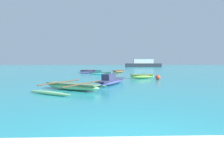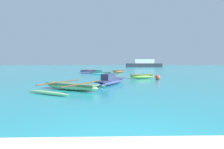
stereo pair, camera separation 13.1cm
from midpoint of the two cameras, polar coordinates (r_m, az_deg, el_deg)
The scene contains 8 objects.
moored_boat_0 at distance 28.87m, azimuth -7.80°, elevation 1.04°, with size 3.17×3.87×0.54m.
moored_boat_1 at distance 18.64m, azimuth 9.62°, elevation -0.54°, with size 2.84×1.37×0.46m.
moored_boat_2 at distance 25.96m, azimuth -3.68°, elevation 0.62°, with size 3.32×4.18×0.59m.
moored_boat_3 at distance 29.03m, azimuth 2.08°, elevation 1.05°, with size 2.66×4.00×0.42m.
moored_boat_4 at distance 11.06m, azimuth -13.25°, elevation -3.81°, with size 4.38×4.75×0.48m.
moored_boat_5 at distance 13.33m, azimuth -0.49°, elevation -2.05°, with size 2.57×4.03×0.86m.
mooring_buoy_0 at distance 17.59m, azimuth 14.55°, elevation -0.91°, with size 0.49×0.49×0.49m.
distant_ferry at distance 68.24m, azimuth 10.08°, elevation 3.47°, with size 13.51×2.97×2.97m.
Camera 1 is at (-0.59, -2.60, 1.69)m, focal length 28.00 mm.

